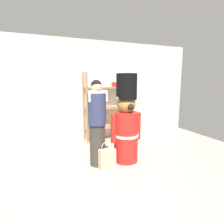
{
  "coord_description": "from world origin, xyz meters",
  "views": [
    {
      "loc": [
        -1.35,
        -2.65,
        1.6
      ],
      "look_at": [
        0.05,
        0.53,
        1.0
      ],
      "focal_mm": 30.29,
      "sensor_mm": 36.0,
      "label": 1
    }
  ],
  "objects_px": {
    "teddy_bear_guard": "(126,122)",
    "shopping_bag": "(107,159)",
    "merchandise_shelf": "(106,107)",
    "person_shopper": "(97,122)"
  },
  "relations": [
    {
      "from": "person_shopper",
      "to": "shopping_bag",
      "type": "distance_m",
      "value": 0.69
    },
    {
      "from": "merchandise_shelf",
      "to": "person_shopper",
      "type": "xyz_separation_m",
      "value": [
        -0.75,
        -1.42,
        -0.06
      ]
    },
    {
      "from": "teddy_bear_guard",
      "to": "person_shopper",
      "type": "bearing_deg",
      "value": 174.06
    },
    {
      "from": "shopping_bag",
      "to": "merchandise_shelf",
      "type": "bearing_deg",
      "value": 68.47
    },
    {
      "from": "merchandise_shelf",
      "to": "teddy_bear_guard",
      "type": "relative_size",
      "value": 1.04
    },
    {
      "from": "teddy_bear_guard",
      "to": "person_shopper",
      "type": "xyz_separation_m",
      "value": [
        -0.57,
        0.06,
        0.04
      ]
    },
    {
      "from": "person_shopper",
      "to": "shopping_bag",
      "type": "relative_size",
      "value": 3.11
    },
    {
      "from": "person_shopper",
      "to": "merchandise_shelf",
      "type": "bearing_deg",
      "value": 62.06
    },
    {
      "from": "person_shopper",
      "to": "shopping_bag",
      "type": "xyz_separation_m",
      "value": [
        0.1,
        -0.23,
        -0.64
      ]
    },
    {
      "from": "teddy_bear_guard",
      "to": "shopping_bag",
      "type": "height_order",
      "value": "teddy_bear_guard"
    }
  ]
}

